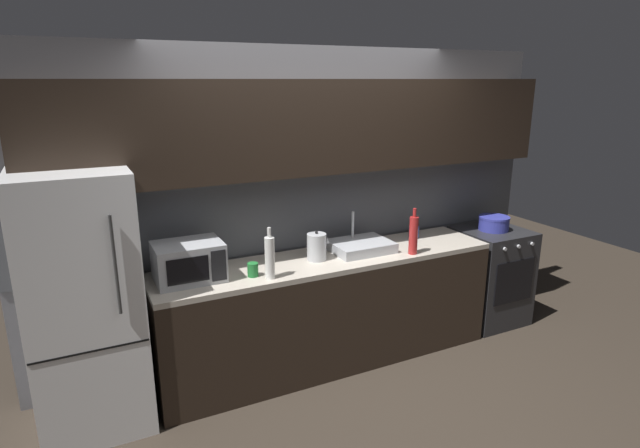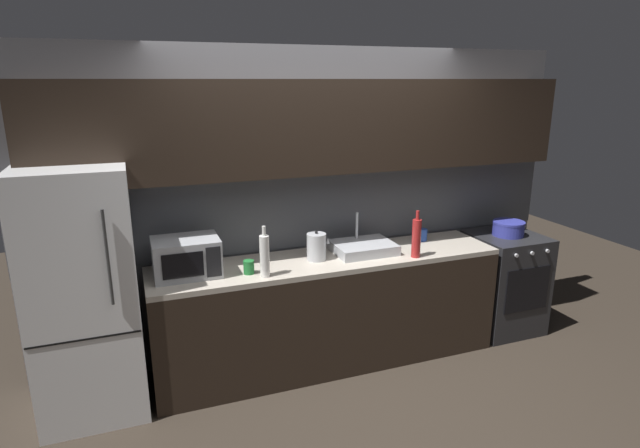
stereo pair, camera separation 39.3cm
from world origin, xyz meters
name	(u,v)px [view 1 (the left image)]	position (x,y,z in m)	size (l,w,h in m)	color
ground_plane	(389,422)	(0.00, 0.00, 0.00)	(10.00, 10.00, 0.00)	#2D261E
back_wall	(312,170)	(0.00, 1.20, 1.55)	(4.51, 0.44, 2.50)	slate
counter_run	(329,310)	(0.00, 0.90, 0.45)	(2.77, 0.60, 0.90)	black
refrigerator	(84,304)	(-1.76, 0.90, 0.86)	(0.68, 0.69, 1.73)	white
oven_range	(489,275)	(1.72, 0.90, 0.45)	(0.60, 0.62, 0.90)	#232326
microwave	(189,262)	(-1.08, 0.92, 1.04)	(0.46, 0.35, 0.27)	#A8AAAF
sink_basin	(361,246)	(0.31, 0.93, 0.94)	(0.48, 0.38, 0.30)	#ADAFB5
kettle	(317,247)	(-0.11, 0.90, 1.01)	(0.18, 0.15, 0.23)	#B7BABF
wine_bottle_white	(270,257)	(-0.57, 0.69, 1.06)	(0.07, 0.07, 0.37)	silver
wine_bottle_red	(413,235)	(0.64, 0.68, 1.06)	(0.07, 0.07, 0.37)	#A82323
mug_blue	(414,232)	(0.92, 1.04, 0.95)	(0.09, 0.09, 0.10)	#234299
mug_green	(253,270)	(-0.67, 0.79, 0.95)	(0.08, 0.08, 0.10)	#1E6B2D
cooking_pot	(494,223)	(1.72, 0.90, 0.97)	(0.28, 0.28, 0.13)	#333899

